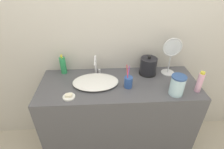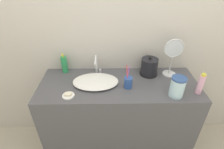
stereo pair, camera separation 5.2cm
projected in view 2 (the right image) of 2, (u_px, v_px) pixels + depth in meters
The scene contains 12 objects.
wall_back at pixel (118, 30), 1.65m from camera, with size 6.00×0.04×2.60m.
vanity_counter at pixel (118, 117), 1.87m from camera, with size 1.48×0.55×0.90m.
sink_basin at pixel (96, 81), 1.61m from camera, with size 0.42×0.29×0.04m.
faucet at pixel (97, 64), 1.70m from camera, with size 0.06×0.17×0.19m.
electric_kettle at pixel (149, 67), 1.72m from camera, with size 0.18×0.18×0.20m.
toothbrush_cup at pixel (128, 82), 1.54m from camera, with size 0.07×0.07×0.22m.
lotion_bottle at pixel (179, 84), 1.53m from camera, with size 0.05×0.05×0.14m.
shampoo_bottle at pixel (64, 64), 1.75m from camera, with size 0.06×0.06×0.20m.
mouthwash_bottle at pixel (201, 84), 1.45m from camera, with size 0.05×0.05×0.20m.
soap_dish at pixel (68, 95), 1.46m from camera, with size 0.10×0.10×0.03m.
vanity_mirror at pixel (173, 55), 1.65m from camera, with size 0.18×0.13×0.37m.
water_pitcher at pixel (177, 87), 1.43m from camera, with size 0.12×0.12×0.18m.
Camera 2 is at (-0.09, -1.04, 1.84)m, focal length 28.00 mm.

